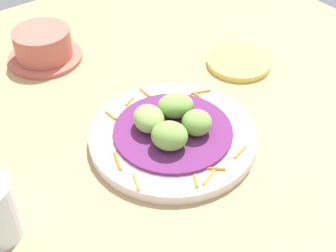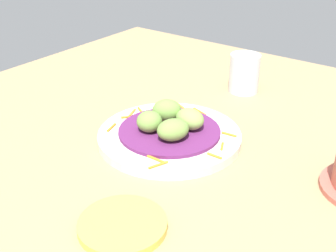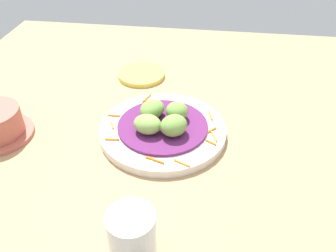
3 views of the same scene
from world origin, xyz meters
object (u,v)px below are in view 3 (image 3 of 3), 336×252
(guac_scoop_back, at_px, (174,125))
(water_glass, at_px, (132,237))
(guac_scoop_right, at_px, (148,124))
(side_plate_small, at_px, (141,74))
(guac_scoop_center, at_px, (152,109))
(main_plate, at_px, (163,130))
(guac_scoop_left, at_px, (177,111))

(guac_scoop_back, bearing_deg, water_glass, -5.50)
(guac_scoop_right, bearing_deg, side_plate_small, -165.68)
(guac_scoop_center, bearing_deg, main_plate, 45.05)
(main_plate, relative_size, water_glass, 2.99)
(guac_scoop_center, height_order, side_plate_small, guac_scoop_center)
(guac_scoop_back, relative_size, side_plate_small, 0.45)
(guac_scoop_back, xyz_separation_m, side_plate_small, (-0.25, -0.11, -0.04))
(guac_scoop_left, height_order, guac_scoop_back, guac_scoop_back)
(guac_scoop_center, height_order, guac_scoop_back, guac_scoop_back)
(water_glass, bearing_deg, guac_scoop_right, -174.07)
(main_plate, relative_size, guac_scoop_left, 5.68)
(guac_scoop_right, distance_m, water_glass, 0.25)
(guac_scoop_right, xyz_separation_m, side_plate_small, (-0.25, -0.06, -0.03))
(guac_scoop_center, distance_m, water_glass, 0.30)
(guac_scoop_right, relative_size, side_plate_small, 0.46)
(guac_scoop_left, xyz_separation_m, guac_scoop_center, (0.00, -0.05, -0.00))
(guac_scoop_left, relative_size, water_glass, 0.53)
(side_plate_small, bearing_deg, main_plate, 21.58)
(guac_scoop_center, relative_size, guac_scoop_right, 1.02)
(guac_scoop_back, bearing_deg, guac_scoop_left, -179.95)
(main_plate, bearing_deg, side_plate_small, -158.42)
(main_plate, xyz_separation_m, guac_scoop_right, (0.03, -0.03, 0.03))
(main_plate, relative_size, guac_scoop_right, 4.63)
(guac_scoop_center, xyz_separation_m, guac_scoop_right, (0.05, 0.00, -0.00))
(side_plate_small, height_order, water_glass, water_glass)
(guac_scoop_back, height_order, water_glass, water_glass)
(guac_scoop_back, xyz_separation_m, water_glass, (0.25, -0.02, 0.00))
(water_glass, bearing_deg, side_plate_small, -169.83)
(guac_scoop_right, relative_size, water_glass, 0.65)
(side_plate_small, distance_m, water_glass, 0.51)
(main_plate, height_order, water_glass, water_glass)
(main_plate, height_order, guac_scoop_back, guac_scoop_back)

